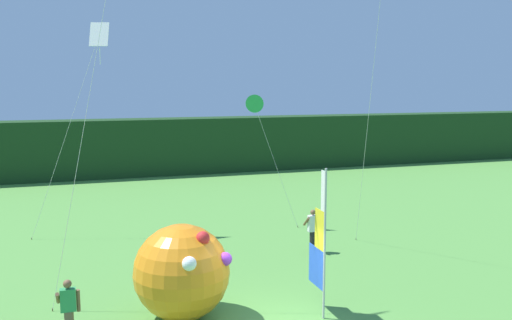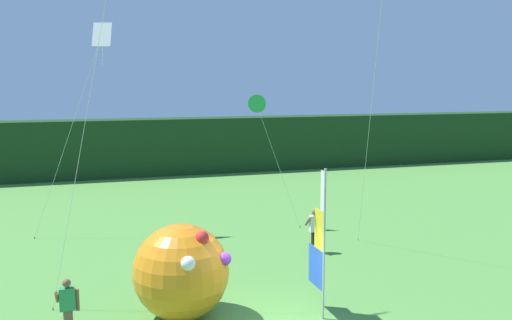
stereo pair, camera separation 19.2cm
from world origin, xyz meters
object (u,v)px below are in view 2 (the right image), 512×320
(person_near_banner, at_px, (68,311))
(inflatable_balloon, at_px, (181,272))
(person_mid_field, at_px, (314,230))
(kite_white_diamond_3, at_px, (99,43))
(banner_flag, at_px, (320,245))
(kite_green_delta_1, at_px, (257,104))

(person_near_banner, height_order, inflatable_balloon, inflatable_balloon)
(person_mid_field, height_order, kite_white_diamond_3, kite_white_diamond_3)
(banner_flag, bearing_deg, inflatable_balloon, 166.12)
(banner_flag, bearing_deg, person_mid_field, 68.07)
(person_mid_field, height_order, inflatable_balloon, inflatable_balloon)
(person_near_banner, relative_size, kite_white_diamond_3, 0.19)
(banner_flag, height_order, kite_white_diamond_3, kite_white_diamond_3)
(person_mid_field, bearing_deg, kite_white_diamond_3, 143.37)
(person_mid_field, xyz_separation_m, kite_white_diamond_3, (-7.34, 5.46, 7.09))
(kite_green_delta_1, bearing_deg, kite_white_diamond_3, 170.02)
(person_mid_field, bearing_deg, kite_green_delta_1, 101.81)
(kite_green_delta_1, bearing_deg, person_mid_field, -78.19)
(person_near_banner, relative_size, kite_green_delta_1, 0.29)
(person_mid_field, relative_size, kite_green_delta_1, 0.28)
(banner_flag, height_order, inflatable_balloon, banner_flag)
(person_mid_field, distance_m, kite_white_diamond_3, 11.57)
(banner_flag, distance_m, kite_white_diamond_3, 13.33)
(inflatable_balloon, distance_m, kite_green_delta_1, 10.74)
(kite_green_delta_1, bearing_deg, inflatable_balloon, -119.14)
(kite_white_diamond_3, bearing_deg, person_mid_field, -36.63)
(banner_flag, distance_m, inflatable_balloon, 3.80)
(banner_flag, xyz_separation_m, kite_green_delta_1, (1.20, 9.56, 3.43))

